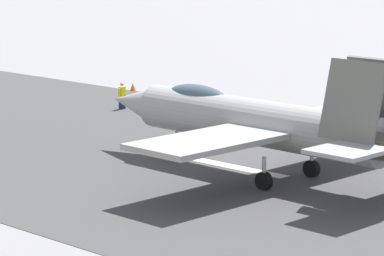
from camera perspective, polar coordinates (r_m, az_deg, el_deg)
The scene contains 6 objects.
ground_plane at distance 47.90m, azimuth 1.59°, elevation -2.03°, with size 400.00×400.00×0.00m, color gray.
runway_strip at distance 47.89m, azimuth 1.60°, elevation -2.02°, with size 240.00×26.00×0.02m.
fighter_jet at distance 45.22m, azimuth 3.48°, elevation 0.40°, with size 17.52×14.81×5.69m.
crew_person at distance 63.07m, azimuth -3.89°, elevation 1.78°, with size 0.40×0.67×1.65m.
marker_cone_mid at distance 59.45m, azimuth 7.93°, elevation 0.63°, with size 0.44×0.44×0.55m, color orange.
marker_cone_far at distance 70.46m, azimuth -3.29°, elevation 2.27°, with size 0.44×0.44×0.55m, color orange.
Camera 1 is at (-31.21, 34.80, 10.49)m, focal length 96.48 mm.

